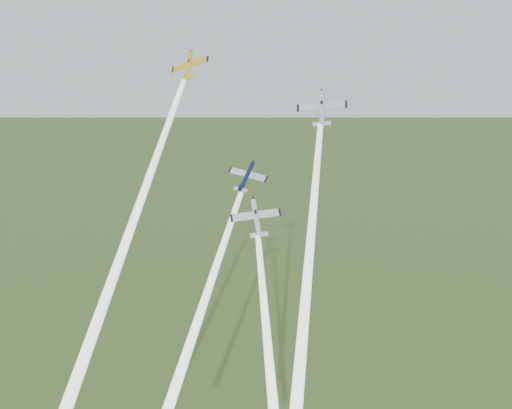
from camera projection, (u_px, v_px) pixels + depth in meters
The scene contains 8 objects.
plane_yellow at pixel (189, 66), 114.04m from camera, with size 7.70×7.64×1.21m, color gold, non-canonical shape.
smoke_trail_yellow at pixel (113, 279), 98.19m from camera, with size 2.22×2.22×74.97m, color white, non-canonical shape.
plane_navy at pixel (246, 177), 108.69m from camera, with size 7.21×7.16×1.13m, color #0D143D, non-canonical shape.
smoke_trail_navy at pixel (183, 365), 96.45m from camera, with size 2.22×2.22×59.33m, color white, non-canonical shape.
plane_silver_right at pixel (322, 108), 105.07m from camera, with size 8.35×8.28×1.31m, color silver, non-canonical shape.
smoke_trail_silver_right at pixel (303, 332), 89.10m from camera, with size 2.22×2.22×68.33m, color white, non-canonical shape.
plane_silver_low at pixel (256, 218), 104.90m from camera, with size 8.42×8.36×1.32m, color silver, non-canonical shape.
smoke_trail_silver_low at pixel (273, 408), 91.88m from camera, with size 2.22×2.22×53.82m, color white, non-canonical shape.
Camera 1 is at (24.61, -105.29, 118.42)m, focal length 45.00 mm.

